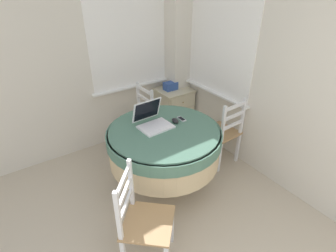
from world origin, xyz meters
TOP-DOWN VIEW (x-y plane):
  - corner_room_shell at (1.15, 2.05)m, footprint 4.22×5.11m
  - round_dining_table at (0.84, 1.97)m, footprint 1.18×1.18m
  - laptop at (0.78, 2.10)m, footprint 0.34×0.34m
  - computer_mouse at (1.01, 2.02)m, footprint 0.06×0.09m
  - cell_phone at (1.11, 2.04)m, footprint 0.05×0.12m
  - dining_chair_near_back_window at (0.98, 2.83)m, footprint 0.40×0.41m
  - dining_chair_near_right_window at (1.71, 1.97)m, footprint 0.42×0.41m
  - dining_chair_camera_near at (0.22, 1.35)m, footprint 0.56×0.56m
  - corner_cabinet at (1.69, 2.99)m, footprint 0.49×0.46m
  - storage_box at (1.64, 3.02)m, footprint 0.19×0.13m

SIDE VIEW (x-z plane):
  - corner_cabinet at x=1.69m, z-range 0.00..0.67m
  - dining_chair_near_back_window at x=0.98m, z-range -0.02..0.88m
  - dining_chair_near_right_window at x=1.71m, z-range -0.02..0.88m
  - dining_chair_camera_near at x=0.22m, z-range -0.02..0.88m
  - round_dining_table at x=0.84m, z-range 0.22..1.00m
  - storage_box at x=1.64m, z-range 0.67..0.78m
  - cell_phone at x=1.11m, z-range 0.78..0.79m
  - computer_mouse at x=1.01m, z-range 0.78..0.83m
  - laptop at x=0.78m, z-range 0.70..0.96m
  - corner_room_shell at x=1.15m, z-range 0.00..2.55m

